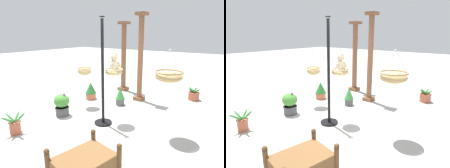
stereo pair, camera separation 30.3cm
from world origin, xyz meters
The scene contains 14 objects.
ground_plane centered at (0.00, 0.00, 0.00)m, with size 40.00×40.00×0.00m, color #ADAAA3.
display_pole_central centered at (-0.19, -0.07, 0.82)m, with size 0.44×0.44×2.58m.
hanging_basket_with_teddy centered at (-0.04, 0.18, 1.31)m, with size 0.44×0.44×0.65m.
teddy_bear centered at (-0.04, 0.20, 1.50)m, with size 0.32×0.28×0.46m.
hanging_basket_left_high centered at (-1.41, 0.61, 1.11)m, with size 0.43×0.43×0.76m.
hanging_basket_right_low centered at (1.30, 0.24, 1.35)m, with size 0.58×0.58×0.67m.
greenhouse_pillar_left centered at (-0.32, 2.08, 1.37)m, with size 0.33×0.33×2.84m.
greenhouse_pillar_right centered at (-1.41, 2.80, 1.26)m, with size 0.35×0.35×2.62m.
wooden_planter_box centered at (0.85, -1.85, 0.24)m, with size 0.86×1.04×0.61m.
potted_plant_fern_front centered at (-0.57, 1.29, 0.29)m, with size 0.30×0.30×0.57m.
potted_plant_flowering_red centered at (-1.42, -0.32, 0.32)m, with size 0.42×0.42×0.65m.
potted_plant_tall_leafy centered at (-1.72, 1.21, 0.30)m, with size 0.37×0.37×0.59m.
potted_plant_bushy_green centered at (-1.47, -1.64, 0.21)m, with size 0.57×0.51×0.47m.
potted_plant_small_succulent centered at (1.19, 3.15, 0.17)m, with size 0.42×0.45×0.43m.
Camera 1 is at (2.70, -3.72, 2.22)m, focal length 32.12 mm.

